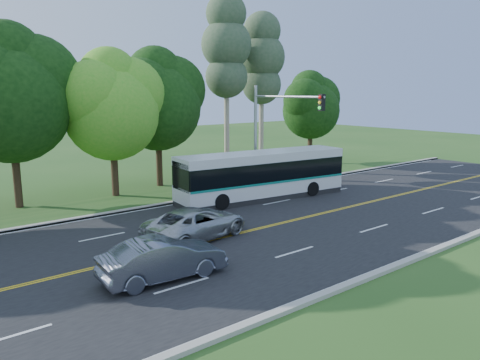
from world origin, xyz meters
TOP-DOWN VIEW (x-y plane):
  - ground at (0.00, 0.00)m, footprint 120.00×120.00m
  - road at (0.00, 0.00)m, footprint 60.00×14.00m
  - curb_north at (0.00, 7.15)m, footprint 60.00×0.30m
  - curb_south at (0.00, -7.15)m, footprint 60.00×0.30m
  - grass_verge at (0.00, 9.00)m, footprint 60.00×4.00m
  - lane_markings at (-0.09, 0.00)m, footprint 57.60×13.82m
  - tree_row at (-5.15, 12.13)m, footprint 44.70×9.10m
  - bougainvillea_hedge at (7.18, 8.15)m, footprint 9.50×2.25m
  - traffic_signal at (6.49, 5.40)m, footprint 0.42×6.10m
  - transit_bus at (4.96, 4.81)m, footprint 11.35×3.68m
  - sedan at (-6.20, -2.57)m, footprint 4.63×1.88m
  - suv at (-2.68, 0.63)m, footprint 5.52×3.30m

SIDE VIEW (x-z plane):
  - ground at x=0.00m, z-range 0.00..0.00m
  - road at x=0.00m, z-range 0.00..0.02m
  - lane_markings at x=-0.09m, z-range 0.02..0.02m
  - grass_verge at x=0.00m, z-range 0.00..0.10m
  - curb_north at x=0.00m, z-range 0.00..0.15m
  - curb_south at x=0.00m, z-range 0.00..0.15m
  - bougainvillea_hedge at x=7.18m, z-range -0.03..1.47m
  - suv at x=-2.68m, z-range 0.02..1.46m
  - sedan at x=-6.20m, z-range 0.02..1.51m
  - transit_bus at x=4.96m, z-range 0.01..2.92m
  - traffic_signal at x=6.49m, z-range 1.17..8.17m
  - tree_row at x=-5.15m, z-range -0.19..13.65m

